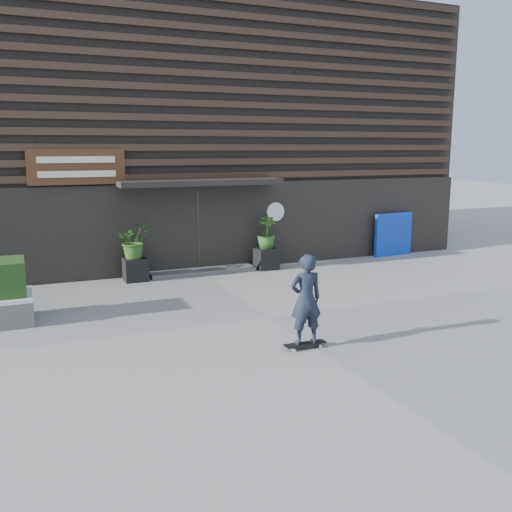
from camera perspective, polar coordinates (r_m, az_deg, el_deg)
name	(u,v)px	position (r m, az deg, el deg)	size (l,w,h in m)	color
ground	(269,317)	(11.83, 1.30, -6.20)	(80.00, 80.00, 0.00)	gray
entrance_step	(202,271)	(15.98, -5.49, -1.51)	(3.00, 0.80, 0.12)	#484845
planter_pot_left	(135,270)	(15.29, -12.08, -1.34)	(0.60, 0.60, 0.60)	black
bamboo_left	(134,241)	(15.15, -12.20, 1.54)	(0.86, 0.75, 0.96)	#2D591E
planter_pot_right	(266,259)	(16.41, 1.04, -0.28)	(0.60, 0.60, 0.60)	black
bamboo_right	(266,232)	(16.28, 1.05, 2.42)	(0.54, 0.54, 0.96)	#2D591E
blue_tarp	(393,234)	(18.95, 13.69, 2.13)	(1.48, 0.12, 1.39)	#0D32B2
building	(154,133)	(20.80, -10.26, 12.13)	(18.00, 11.00, 8.00)	black
skateboarder	(306,300)	(9.83, 5.06, -4.43)	(0.78, 0.42, 1.69)	black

